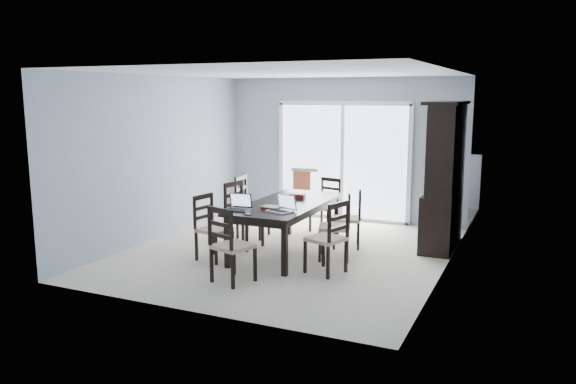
% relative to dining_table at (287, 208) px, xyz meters
% --- Properties ---
extents(floor, '(5.00, 5.00, 0.00)m').
position_rel_dining_table_xyz_m(floor, '(0.00, 0.00, -0.67)').
color(floor, beige).
rests_on(floor, ground).
extents(ceiling, '(5.00, 5.00, 0.00)m').
position_rel_dining_table_xyz_m(ceiling, '(0.00, 0.00, 1.93)').
color(ceiling, white).
rests_on(ceiling, back_wall).
extents(back_wall, '(4.50, 0.02, 2.60)m').
position_rel_dining_table_xyz_m(back_wall, '(0.00, 2.50, 0.63)').
color(back_wall, '#929EAE').
rests_on(back_wall, floor).
extents(wall_left, '(0.02, 5.00, 2.60)m').
position_rel_dining_table_xyz_m(wall_left, '(-2.25, 0.00, 0.63)').
color(wall_left, '#929EAE').
rests_on(wall_left, floor).
extents(wall_right, '(0.02, 5.00, 2.60)m').
position_rel_dining_table_xyz_m(wall_right, '(2.25, 0.00, 0.63)').
color(wall_right, '#929EAE').
rests_on(wall_right, floor).
extents(balcony, '(4.50, 2.00, 0.10)m').
position_rel_dining_table_xyz_m(balcony, '(0.00, 3.50, -0.72)').
color(balcony, gray).
rests_on(balcony, ground).
extents(railing, '(4.50, 0.06, 1.10)m').
position_rel_dining_table_xyz_m(railing, '(0.00, 4.50, -0.12)').
color(railing, '#99999E').
rests_on(railing, balcony).
extents(dining_table, '(1.00, 2.20, 0.75)m').
position_rel_dining_table_xyz_m(dining_table, '(0.00, 0.00, 0.00)').
color(dining_table, black).
rests_on(dining_table, floor).
extents(china_hutch, '(0.50, 1.38, 2.20)m').
position_rel_dining_table_xyz_m(china_hutch, '(2.02, 1.25, 0.40)').
color(china_hutch, black).
rests_on(china_hutch, floor).
extents(sliding_door, '(2.52, 0.05, 2.18)m').
position_rel_dining_table_xyz_m(sliding_door, '(0.00, 2.48, 0.41)').
color(sliding_door, silver).
rests_on(sliding_door, floor).
extents(chair_left_near, '(0.47, 0.46, 1.06)m').
position_rel_dining_table_xyz_m(chair_left_near, '(-0.87, -0.73, -0.11)').
color(chair_left_near, black).
rests_on(chair_left_near, floor).
extents(chair_left_mid, '(0.51, 0.50, 1.14)m').
position_rel_dining_table_xyz_m(chair_left_mid, '(-0.81, 0.03, -0.07)').
color(chair_left_mid, black).
rests_on(chair_left_mid, floor).
extents(chair_left_far, '(0.48, 0.47, 1.15)m').
position_rel_dining_table_xyz_m(chair_left_far, '(-0.98, 0.61, -0.06)').
color(chair_left_far, black).
rests_on(chair_left_far, floor).
extents(chair_right_near, '(0.54, 0.53, 1.12)m').
position_rel_dining_table_xyz_m(chair_right_near, '(0.94, -0.69, -0.08)').
color(chair_right_near, black).
rests_on(chair_right_near, floor).
extents(chair_right_mid, '(0.54, 0.53, 1.12)m').
position_rel_dining_table_xyz_m(chair_right_mid, '(0.82, 0.02, -0.08)').
color(chair_right_mid, black).
rests_on(chair_right_mid, floor).
extents(chair_right_far, '(0.52, 0.51, 1.07)m').
position_rel_dining_table_xyz_m(chair_right_far, '(0.78, 0.69, -0.11)').
color(chair_right_far, black).
rests_on(chair_right_far, floor).
extents(chair_end_near, '(0.53, 0.53, 1.12)m').
position_rel_dining_table_xyz_m(chair_end_near, '(-0.09, -1.56, -0.08)').
color(chair_end_near, black).
rests_on(chair_end_near, floor).
extents(chair_end_far, '(0.47, 0.47, 1.04)m').
position_rel_dining_table_xyz_m(chair_end_far, '(0.07, 1.53, -0.12)').
color(chair_end_far, black).
rests_on(chair_end_far, floor).
extents(laptop_dark, '(0.34, 0.26, 0.22)m').
position_rel_dining_table_xyz_m(laptop_dark, '(-0.38, -0.79, 0.13)').
color(laptop_dark, black).
rests_on(laptop_dark, dining_table).
extents(laptop_silver, '(0.39, 0.33, 0.23)m').
position_rel_dining_table_xyz_m(laptop_silver, '(0.19, -0.64, 0.13)').
color(laptop_silver, silver).
rests_on(laptop_silver, dining_table).
extents(book_stack, '(0.27, 0.22, 0.04)m').
position_rel_dining_table_xyz_m(book_stack, '(-0.01, -0.51, 0.10)').
color(book_stack, maroon).
rests_on(book_stack, dining_table).
extents(cell_phone, '(0.12, 0.08, 0.01)m').
position_rel_dining_table_xyz_m(cell_phone, '(-0.11, -1.00, 0.08)').
color(cell_phone, black).
rests_on(cell_phone, dining_table).
extents(game_box, '(0.29, 0.18, 0.07)m').
position_rel_dining_table_xyz_m(game_box, '(-0.01, 0.35, 0.11)').
color(game_box, '#4F0F14').
rests_on(game_box, dining_table).
extents(hot_tub, '(2.00, 1.84, 0.91)m').
position_rel_dining_table_xyz_m(hot_tub, '(-0.26, 3.31, -0.22)').
color(hot_tub, maroon).
rests_on(hot_tub, balcony).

